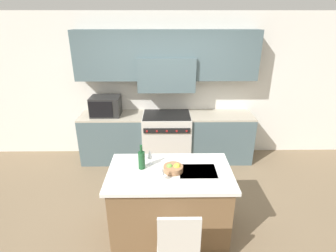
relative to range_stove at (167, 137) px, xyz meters
name	(u,v)px	position (x,y,z in m)	size (l,w,h in m)	color
ground_plane	(168,215)	(0.00, -1.61, -0.46)	(10.00, 10.00, 0.00)	#7A664C
back_cabinetry	(166,76)	(0.00, 0.27, 1.12)	(10.00, 0.46, 2.70)	silver
back_counter	(167,137)	(0.00, 0.02, -0.01)	(3.21, 0.62, 0.92)	#4C6066
range_stove	(167,137)	(0.00, 0.00, 0.00)	(0.89, 0.70, 0.93)	beige
microwave	(106,106)	(-1.11, 0.02, 0.63)	(0.53, 0.40, 0.35)	black
kitchen_island	(170,202)	(0.03, -1.88, -0.01)	(1.48, 0.87, 0.90)	brown
island_chair	(178,244)	(0.09, -2.62, 0.06)	(0.42, 0.40, 0.95)	beige
wine_bottle	(142,160)	(-0.31, -1.81, 0.55)	(0.08, 0.08, 0.31)	#194723
wine_glass_near	(161,170)	(-0.07, -2.08, 0.57)	(0.07, 0.07, 0.20)	white
wine_glass_far	(150,154)	(-0.22, -1.72, 0.57)	(0.07, 0.07, 0.20)	white
fruit_bowl	(173,168)	(0.07, -1.88, 0.48)	(0.23, 0.23, 0.10)	#996B47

